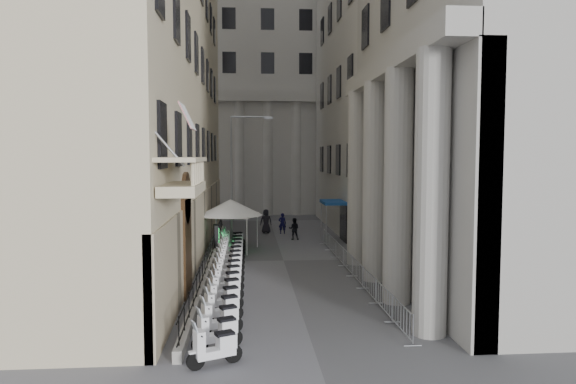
# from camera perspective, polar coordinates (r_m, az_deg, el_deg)

# --- Properties ---
(far_building) EXTENTS (22.00, 10.00, 30.00)m
(far_building) POSITION_cam_1_polar(r_m,az_deg,el_deg) (60.02, -2.46, 12.35)
(far_building) COLOR #B1AEA8
(far_building) RESTS_ON ground
(iron_fence) EXTENTS (0.30, 28.00, 1.40)m
(iron_fence) POSITION_cam_1_polar(r_m,az_deg,el_deg) (30.11, -8.61, -8.13)
(iron_fence) COLOR black
(iron_fence) RESTS_ON ground
(blue_awning) EXTENTS (1.60, 3.00, 3.00)m
(blue_awning) POSITION_cam_1_polar(r_m,az_deg,el_deg) (38.40, 5.01, -5.45)
(blue_awning) COLOR navy
(blue_awning) RESTS_ON ground
(flag) EXTENTS (1.00, 1.40, 8.20)m
(flag) POSITION_cam_1_polar(r_m,az_deg,el_deg) (17.64, -10.76, -17.05)
(flag) COLOR #9E0C11
(flag) RESTS_ON ground
(scooter_0) EXTENTS (1.51, 1.08, 1.50)m
(scooter_0) POSITION_cam_1_polar(r_m,az_deg,el_deg) (16.45, -8.06, -18.62)
(scooter_0) COLOR white
(scooter_0) RESTS_ON ground
(scooter_1) EXTENTS (1.51, 1.08, 1.50)m
(scooter_1) POSITION_cam_1_polar(r_m,az_deg,el_deg) (17.71, -7.77, -16.93)
(scooter_1) COLOR white
(scooter_1) RESTS_ON ground
(scooter_2) EXTENTS (1.51, 1.08, 1.50)m
(scooter_2) POSITION_cam_1_polar(r_m,az_deg,el_deg) (18.97, -7.53, -15.47)
(scooter_2) COLOR white
(scooter_2) RESTS_ON ground
(scooter_3) EXTENTS (1.51, 1.08, 1.50)m
(scooter_3) POSITION_cam_1_polar(r_m,az_deg,el_deg) (20.25, -7.32, -14.19)
(scooter_3) COLOR white
(scooter_3) RESTS_ON ground
(scooter_4) EXTENTS (1.51, 1.08, 1.50)m
(scooter_4) POSITION_cam_1_polar(r_m,az_deg,el_deg) (21.54, -7.14, -13.07)
(scooter_4) COLOR white
(scooter_4) RESTS_ON ground
(scooter_5) EXTENTS (1.51, 1.08, 1.50)m
(scooter_5) POSITION_cam_1_polar(r_m,az_deg,el_deg) (22.84, -6.98, -12.07)
(scooter_5) COLOR white
(scooter_5) RESTS_ON ground
(scooter_6) EXTENTS (1.51, 1.08, 1.50)m
(scooter_6) POSITION_cam_1_polar(r_m,az_deg,el_deg) (24.14, -6.84, -11.18)
(scooter_6) COLOR white
(scooter_6) RESTS_ON ground
(scooter_7) EXTENTS (1.51, 1.08, 1.50)m
(scooter_7) POSITION_cam_1_polar(r_m,az_deg,el_deg) (25.45, -6.71, -10.38)
(scooter_7) COLOR white
(scooter_7) RESTS_ON ground
(scooter_8) EXTENTS (1.51, 1.08, 1.50)m
(scooter_8) POSITION_cam_1_polar(r_m,az_deg,el_deg) (26.76, -6.60, -9.66)
(scooter_8) COLOR white
(scooter_8) RESTS_ON ground
(scooter_9) EXTENTS (1.51, 1.08, 1.50)m
(scooter_9) POSITION_cam_1_polar(r_m,az_deg,el_deg) (28.08, -6.49, -9.00)
(scooter_9) COLOR white
(scooter_9) RESTS_ON ground
(scooter_10) EXTENTS (1.51, 1.08, 1.50)m
(scooter_10) POSITION_cam_1_polar(r_m,az_deg,el_deg) (29.40, -6.40, -8.41)
(scooter_10) COLOR white
(scooter_10) RESTS_ON ground
(scooter_11) EXTENTS (1.51, 1.08, 1.50)m
(scooter_11) POSITION_cam_1_polar(r_m,az_deg,el_deg) (30.72, -6.32, -7.86)
(scooter_11) COLOR white
(scooter_11) RESTS_ON ground
(scooter_12) EXTENTS (1.51, 1.08, 1.50)m
(scooter_12) POSITION_cam_1_polar(r_m,az_deg,el_deg) (32.04, -6.24, -7.37)
(scooter_12) COLOR white
(scooter_12) RESTS_ON ground
(scooter_13) EXTENTS (1.51, 1.08, 1.50)m
(scooter_13) POSITION_cam_1_polar(r_m,az_deg,el_deg) (33.37, -6.17, -6.91)
(scooter_13) COLOR white
(scooter_13) RESTS_ON ground
(scooter_14) EXTENTS (1.51, 1.08, 1.50)m
(scooter_14) POSITION_cam_1_polar(r_m,az_deg,el_deg) (34.70, -6.10, -6.48)
(scooter_14) COLOR white
(scooter_14) RESTS_ON ground
(scooter_15) EXTENTS (1.51, 1.08, 1.50)m
(scooter_15) POSITION_cam_1_polar(r_m,az_deg,el_deg) (36.03, -6.04, -6.09)
(scooter_15) COLOR white
(scooter_15) RESTS_ON ground
(barrier_0) EXTENTS (0.60, 2.40, 1.10)m
(barrier_0) POSITION_cam_1_polar(r_m,az_deg,el_deg) (19.32, 12.55, -15.17)
(barrier_0) COLOR #ADAFB5
(barrier_0) RESTS_ON ground
(barrier_1) EXTENTS (0.60, 2.40, 1.10)m
(barrier_1) POSITION_cam_1_polar(r_m,az_deg,el_deg) (21.60, 10.56, -13.05)
(barrier_1) COLOR #ADAFB5
(barrier_1) RESTS_ON ground
(barrier_2) EXTENTS (0.60, 2.40, 1.10)m
(barrier_2) POSITION_cam_1_polar(r_m,az_deg,el_deg) (23.93, 8.98, -11.34)
(barrier_2) COLOR #ADAFB5
(barrier_2) RESTS_ON ground
(barrier_3) EXTENTS (0.60, 2.40, 1.10)m
(barrier_3) POSITION_cam_1_polar(r_m,az_deg,el_deg) (26.29, 7.69, -9.92)
(barrier_3) COLOR #ADAFB5
(barrier_3) RESTS_ON ground
(barrier_4) EXTENTS (0.60, 2.40, 1.10)m
(barrier_4) POSITION_cam_1_polar(r_m,az_deg,el_deg) (28.67, 6.63, -8.73)
(barrier_4) COLOR #ADAFB5
(barrier_4) RESTS_ON ground
(barrier_5) EXTENTS (0.60, 2.40, 1.10)m
(barrier_5) POSITION_cam_1_polar(r_m,az_deg,el_deg) (31.07, 5.73, -7.72)
(barrier_5) COLOR #ADAFB5
(barrier_5) RESTS_ON ground
(barrier_6) EXTENTS (0.60, 2.40, 1.10)m
(barrier_6) POSITION_cam_1_polar(r_m,az_deg,el_deg) (33.48, 4.97, -6.86)
(barrier_6) COLOR #ADAFB5
(barrier_6) RESTS_ON ground
(barrier_7) EXTENTS (0.60, 2.40, 1.10)m
(barrier_7) POSITION_cam_1_polar(r_m,az_deg,el_deg) (35.91, 4.31, -6.11)
(barrier_7) COLOR #ADAFB5
(barrier_7) RESTS_ON ground
(security_tent) EXTENTS (4.23, 4.23, 3.44)m
(security_tent) POSITION_cam_1_polar(r_m,az_deg,el_deg) (34.80, -6.89, -1.68)
(security_tent) COLOR white
(security_tent) RESTS_ON ground
(street_lamp) EXTENTS (2.96, 0.35, 9.07)m
(street_lamp) POSITION_cam_1_polar(r_m,az_deg,el_deg) (35.83, -5.70, 2.65)
(street_lamp) COLOR gray
(street_lamp) RESTS_ON ground
(info_kiosk) EXTENTS (0.41, 0.92, 1.88)m
(info_kiosk) POSITION_cam_1_polar(r_m,az_deg,el_deg) (33.64, -7.98, -5.19)
(info_kiosk) COLOR black
(info_kiosk) RESTS_ON ground
(pedestrian_a) EXTENTS (0.63, 0.42, 1.69)m
(pedestrian_a) POSITION_cam_1_polar(r_m,az_deg,el_deg) (41.69, -0.64, -3.51)
(pedestrian_a) COLOR #0E0D34
(pedestrian_a) RESTS_ON ground
(pedestrian_b) EXTENTS (0.89, 0.74, 1.64)m
(pedestrian_b) POSITION_cam_1_polar(r_m,az_deg,el_deg) (38.80, 0.68, -4.11)
(pedestrian_b) COLOR black
(pedestrian_b) RESTS_ON ground
(pedestrian_c) EXTENTS (1.04, 0.75, 1.96)m
(pedestrian_c) POSITION_cam_1_polar(r_m,az_deg,el_deg) (42.02, -2.46, -3.27)
(pedestrian_c) COLOR black
(pedestrian_c) RESTS_ON ground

